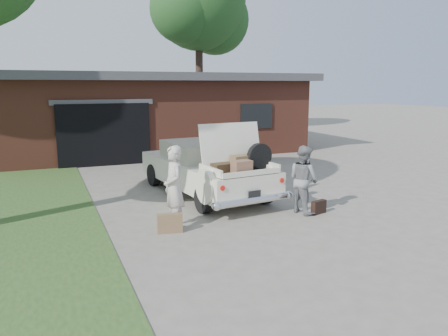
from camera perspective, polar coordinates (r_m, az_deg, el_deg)
name	(u,v)px	position (r m, az deg, el deg)	size (l,w,h in m)	color
ground	(235,226)	(9.02, 1.48, -7.54)	(90.00, 90.00, 0.00)	gray
house	(150,111)	(19.83, -9.62, 7.29)	(12.80, 7.80, 3.30)	brown
tree_right	(200,8)	(27.18, -3.16, 20.10)	(6.34, 5.51, 10.32)	#38281E
sedan	(205,168)	(11.43, -2.49, 0.03)	(2.40, 4.98, 1.97)	silver
woman_left	(174,187)	(8.73, -6.59, -2.54)	(0.61, 0.40, 1.67)	beige
woman_right	(304,179)	(9.91, 10.37, -1.46)	(0.74, 0.58, 1.53)	gray
suitcase_left	(170,223)	(8.63, -7.09, -7.18)	(0.49, 0.16, 0.38)	olive
suitcase_right	(319,207)	(10.02, 12.27, -5.01)	(0.39, 0.12, 0.30)	black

